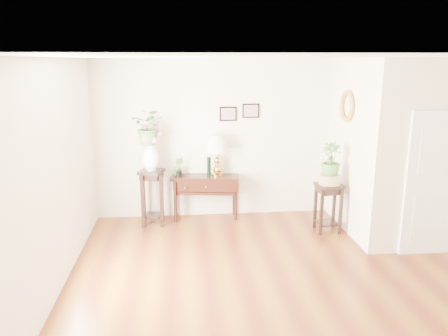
{
  "coord_description": "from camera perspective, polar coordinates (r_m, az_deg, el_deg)",
  "views": [
    {
      "loc": [
        -1.48,
        -4.85,
        2.77
      ],
      "look_at": [
        -0.87,
        1.3,
        1.23
      ],
      "focal_mm": 35.0,
      "sensor_mm": 36.0,
      "label": 1
    }
  ],
  "objects": [
    {
      "name": "floor",
      "position": [
        5.78,
        10.23,
        -14.92
      ],
      "size": [
        6.0,
        5.5,
        0.02
      ],
      "primitive_type": "cube",
      "color": "brown",
      "rests_on": "ground"
    },
    {
      "name": "ceiling",
      "position": [
        5.07,
        11.63,
        14.04
      ],
      "size": [
        6.0,
        5.5,
        0.02
      ],
      "primitive_type": "cube",
      "color": "white",
      "rests_on": "ground"
    },
    {
      "name": "wall_back",
      "position": [
        7.86,
        5.25,
        3.87
      ],
      "size": [
        6.0,
        0.02,
        2.8
      ],
      "primitive_type": "cube",
      "color": "silver",
      "rests_on": "ground"
    },
    {
      "name": "wall_front",
      "position": [
        2.91,
        26.86,
        -15.7
      ],
      "size": [
        6.0,
        0.02,
        2.8
      ],
      "primitive_type": "cube",
      "color": "silver",
      "rests_on": "ground"
    },
    {
      "name": "wall_left",
      "position": [
        5.26,
        -22.28,
        -2.19
      ],
      "size": [
        0.02,
        5.5,
        2.8
      ],
      "primitive_type": "cube",
      "color": "silver",
      "rests_on": "ground"
    },
    {
      "name": "partition",
      "position": [
        7.65,
        22.32,
        2.6
      ],
      "size": [
        1.8,
        1.95,
        2.8
      ],
      "primitive_type": "cube",
      "color": "silver",
      "rests_on": "floor"
    },
    {
      "name": "door",
      "position": [
        6.89,
        25.88,
        -1.93
      ],
      "size": [
        0.9,
        0.05,
        2.1
      ],
      "primitive_type": "cube",
      "color": "white",
      "rests_on": "floor"
    },
    {
      "name": "art_print_left",
      "position": [
        7.68,
        0.55,
        7.08
      ],
      "size": [
        0.3,
        0.02,
        0.25
      ],
      "primitive_type": "cube",
      "color": "black",
      "rests_on": "wall_back"
    },
    {
      "name": "art_print_right",
      "position": [
        7.73,
        3.52,
        7.48
      ],
      "size": [
        0.3,
        0.02,
        0.25
      ],
      "primitive_type": "cube",
      "color": "black",
      "rests_on": "wall_back"
    },
    {
      "name": "wall_ornament",
      "position": [
        7.28,
        15.73,
        7.78
      ],
      "size": [
        0.07,
        0.51,
        0.51
      ],
      "primitive_type": "torus",
      "rotation": [
        0.0,
        1.57,
        0.0
      ],
      "color": "#AE7343",
      "rests_on": "partition"
    },
    {
      "name": "console_table",
      "position": [
        7.78,
        -2.45,
        -3.83
      ],
      "size": [
        1.23,
        0.57,
        0.79
      ],
      "primitive_type": "cube",
      "rotation": [
        0.0,
        0.0,
        -0.16
      ],
      "color": "black",
      "rests_on": "floor"
    },
    {
      "name": "table_lamp",
      "position": [
        7.6,
        -0.91,
        1.57
      ],
      "size": [
        0.55,
        0.55,
        0.74
      ],
      "primitive_type": "cube",
      "rotation": [
        0.0,
        0.0,
        0.41
      ],
      "color": "gold",
      "rests_on": "console_table"
    },
    {
      "name": "green_vase",
      "position": [
        7.63,
        -1.98,
        0.22
      ],
      "size": [
        0.08,
        0.08,
        0.34
      ],
      "primitive_type": "cylinder",
      "rotation": [
        0.0,
        0.0,
        -0.16
      ],
      "color": "black",
      "rests_on": "console_table"
    },
    {
      "name": "potted_plant",
      "position": [
        7.62,
        -6.0,
        0.08
      ],
      "size": [
        0.2,
        0.18,
        0.33
      ],
      "primitive_type": "imported",
      "rotation": [
        0.0,
        0.0,
        -0.19
      ],
      "color": "#487A38",
      "rests_on": "console_table"
    },
    {
      "name": "plant_stand_a",
      "position": [
        7.57,
        -9.33,
        -3.81
      ],
      "size": [
        0.47,
        0.47,
        0.96
      ],
      "primitive_type": "cube",
      "rotation": [
        0.0,
        0.0,
        -0.3
      ],
      "color": "black",
      "rests_on": "floor"
    },
    {
      "name": "porcelain_vase",
      "position": [
        7.39,
        -9.54,
        1.41
      ],
      "size": [
        0.34,
        0.34,
        0.49
      ],
      "primitive_type": null,
      "rotation": [
        0.0,
        0.0,
        -0.2
      ],
      "color": "silver",
      "rests_on": "plant_stand_a"
    },
    {
      "name": "lily_arrangement",
      "position": [
        7.31,
        -9.69,
        5.05
      ],
      "size": [
        0.68,
        0.64,
        0.6
      ],
      "primitive_type": "imported",
      "rotation": [
        0.0,
        0.0,
        -0.38
      ],
      "color": "#487A38",
      "rests_on": "porcelain_vase"
    },
    {
      "name": "plant_stand_b",
      "position": [
        7.41,
        13.42,
        -5.05
      ],
      "size": [
        0.44,
        0.44,
        0.81
      ],
      "primitive_type": "cube",
      "rotation": [
        0.0,
        0.0,
        0.18
      ],
      "color": "black",
      "rests_on": "floor"
    },
    {
      "name": "ceramic_bowl",
      "position": [
        7.27,
        13.63,
        -1.43
      ],
      "size": [
        0.45,
        0.45,
        0.15
      ],
      "primitive_type": "cylinder",
      "rotation": [
        0.0,
        0.0,
        -0.38
      ],
      "color": "beige",
      "rests_on": "plant_stand_b"
    },
    {
      "name": "narcissus",
      "position": [
        7.19,
        13.77,
        1.02
      ],
      "size": [
        0.37,
        0.37,
        0.56
      ],
      "primitive_type": "imported",
      "rotation": [
        0.0,
        0.0,
        -0.22
      ],
      "color": "#487A38",
      "rests_on": "ceramic_bowl"
    }
  ]
}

